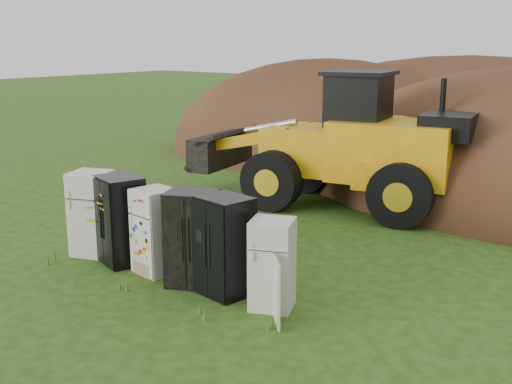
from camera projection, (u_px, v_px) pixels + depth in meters
ground at (176, 278)px, 12.45m from camera, size 120.00×120.00×0.00m
fridge_leftmost at (93, 213)px, 13.67m from camera, size 1.02×1.00×1.81m
fridge_black_side at (121, 220)px, 13.15m from camera, size 1.14×1.01×1.82m
fridge_sticker at (156, 231)px, 12.60m from camera, size 0.86×0.81×1.70m
fridge_dark_mid at (192, 238)px, 11.98m from camera, size 1.15×1.06×1.80m
fridge_black_right at (225, 246)px, 11.52m from camera, size 1.03×0.90×1.81m
fridge_open_door at (272, 264)px, 10.94m from camera, size 0.91×0.88×1.58m
wheel_loader at (325, 139)px, 17.62m from camera, size 8.09×4.36×3.71m
dirt_mound_left at (326, 152)px, 26.26m from camera, size 14.03×10.52×7.57m
dirt_mound_back at (466, 150)px, 26.71m from camera, size 19.11×12.74×7.78m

